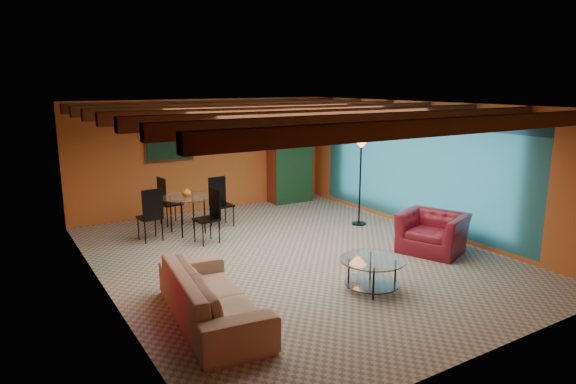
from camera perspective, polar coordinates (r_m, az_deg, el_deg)
room at (r=8.77m, az=0.31°, el=7.64°), size 6.52×8.01×2.71m
sofa at (r=6.79m, az=-8.61°, el=-11.52°), size 1.21×2.48×0.70m
armchair at (r=9.67m, az=16.07°, el=-4.45°), size 1.33×1.41×0.73m
coffee_table at (r=7.77m, az=9.50°, el=-9.21°), size 1.10×1.10×0.50m
dining_table at (r=10.60m, az=-11.35°, el=-1.76°), size 2.27×2.27×1.08m
armoire at (r=13.13m, az=0.13°, el=2.90°), size 1.08×0.56×1.85m
floor_lamp at (r=11.04m, az=8.19°, el=1.17°), size 0.39×0.39×1.93m
ceiling_fan at (r=8.68m, az=0.70°, el=7.59°), size 1.50×1.50×0.44m
painting at (r=11.95m, az=-13.33°, el=5.14°), size 1.05×0.03×0.65m
potted_plant at (r=12.99m, az=0.13°, el=8.01°), size 0.47×0.42×0.50m
vase at (r=10.46m, az=-11.50°, el=1.61°), size 0.20×0.20×0.19m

